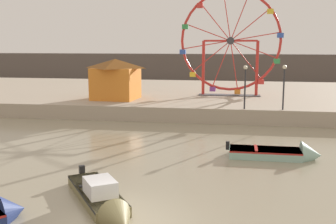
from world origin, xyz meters
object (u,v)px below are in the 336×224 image
(motorboat_olive_wood, at_px, (104,201))
(carnival_booth_orange_canopy, at_px, (116,78))
(motorboat_seafoam, at_px, (283,154))
(promenade_lamp_far, at_px, (284,80))
(ferris_wheel_red_frame, at_px, (230,43))
(promenade_lamp_near, at_px, (245,80))

(motorboat_olive_wood, distance_m, carnival_booth_orange_canopy, 22.24)
(motorboat_seafoam, xyz_separation_m, promenade_lamp_far, (0.90, 9.37, 3.16))
(motorboat_olive_wood, xyz_separation_m, carnival_booth_orange_canopy, (-5.88, 21.27, 2.74))
(motorboat_seafoam, bearing_deg, ferris_wheel_red_frame, 100.99)
(motorboat_olive_wood, distance_m, promenade_lamp_near, 18.43)
(motorboat_seafoam, bearing_deg, promenade_lamp_near, 102.30)
(motorboat_olive_wood, xyz_separation_m, promenade_lamp_far, (8.22, 17.49, 3.13))
(motorboat_olive_wood, height_order, promenade_lamp_near, promenade_lamp_near)
(motorboat_seafoam, height_order, promenade_lamp_far, promenade_lamp_far)
(ferris_wheel_red_frame, xyz_separation_m, carnival_booth_orange_canopy, (-9.97, -4.17, -3.10))
(motorboat_olive_wood, bearing_deg, motorboat_seafoam, 103.15)
(ferris_wheel_red_frame, bearing_deg, promenade_lamp_far, -62.56)
(promenade_lamp_far, bearing_deg, promenade_lamp_near, -177.14)
(promenade_lamp_near, bearing_deg, carnival_booth_orange_canopy, 160.77)
(ferris_wheel_red_frame, relative_size, promenade_lamp_far, 2.94)
(motorboat_olive_wood, relative_size, ferris_wheel_red_frame, 0.55)
(motorboat_seafoam, xyz_separation_m, promenade_lamp_near, (-1.94, 9.23, 3.14))
(ferris_wheel_red_frame, bearing_deg, motorboat_olive_wood, -99.15)
(carnival_booth_orange_canopy, relative_size, promenade_lamp_far, 1.29)
(carnival_booth_orange_canopy, xyz_separation_m, promenade_lamp_near, (11.26, -3.93, 0.36))
(motorboat_seafoam, xyz_separation_m, ferris_wheel_red_frame, (-3.23, 17.32, 5.88))
(promenade_lamp_near, height_order, promenade_lamp_far, promenade_lamp_far)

